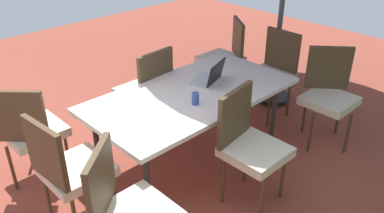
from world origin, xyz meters
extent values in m
cube|color=brown|center=(0.00, 0.00, -0.01)|extent=(10.00, 10.00, 0.02)
cube|color=silver|center=(0.00, 0.00, 0.71)|extent=(1.93, 1.01, 0.04)
cylinder|color=#333333|center=(-0.81, -0.35, 0.34)|extent=(0.05, 0.05, 0.69)
cylinder|color=#333333|center=(0.81, -0.35, 0.34)|extent=(0.05, 0.05, 0.69)
cylinder|color=#333333|center=(-0.81, 0.35, 0.34)|extent=(0.05, 0.05, 0.69)
cylinder|color=#333333|center=(0.81, 0.35, 0.34)|extent=(0.05, 0.05, 0.69)
cylinder|color=#4C4C4C|center=(-1.62, -0.22, 1.22)|extent=(0.06, 0.06, 2.44)
cylinder|color=black|center=(-1.62, -0.22, 0.03)|extent=(0.44, 0.44, 0.06)
cube|color=beige|center=(-1.19, 0.73, 0.49)|extent=(0.46, 0.46, 0.08)
cube|color=#4C3823|center=(-1.35, 0.60, 0.76)|extent=(0.32, 0.35, 0.45)
cylinder|color=#4C3823|center=(-0.94, 0.72, 0.23)|extent=(0.03, 0.03, 0.45)
cylinder|color=#4C3823|center=(-1.18, 0.99, 0.23)|extent=(0.03, 0.03, 0.45)
cylinder|color=#4C3823|center=(-1.21, 0.48, 0.23)|extent=(0.03, 0.03, 0.45)
cylinder|color=#4C3823|center=(-1.45, 0.75, 0.23)|extent=(0.03, 0.03, 0.45)
cube|color=beige|center=(-1.22, -0.76, 0.49)|extent=(0.46, 0.46, 0.08)
cube|color=#4C3823|center=(-1.39, -0.64, 0.76)|extent=(0.29, 0.38, 0.45)
cylinder|color=#4C3823|center=(-1.18, -1.01, 0.23)|extent=(0.03, 0.03, 0.45)
cylinder|color=#4C3823|center=(-0.97, -0.72, 0.23)|extent=(0.03, 0.03, 0.45)
cylinder|color=#4C3823|center=(-1.47, -0.80, 0.23)|extent=(0.03, 0.03, 0.45)
cylinder|color=#4C3823|center=(-1.26, -0.51, 0.23)|extent=(0.03, 0.03, 0.45)
cube|color=beige|center=(0.03, -0.71, 0.49)|extent=(0.46, 0.46, 0.08)
cube|color=#4C3823|center=(0.01, -0.50, 0.76)|extent=(0.44, 0.07, 0.45)
cylinder|color=#4C3823|center=(-0.14, -0.90, 0.23)|extent=(0.03, 0.03, 0.45)
cylinder|color=#4C3823|center=(0.22, -0.87, 0.23)|extent=(0.03, 0.03, 0.45)
cylinder|color=#4C3823|center=(-0.17, -0.54, 0.23)|extent=(0.03, 0.03, 0.45)
cylinder|color=#4C3823|center=(0.19, -0.52, 0.23)|extent=(0.03, 0.03, 0.45)
cube|color=beige|center=(1.19, 0.00, 0.49)|extent=(0.46, 0.46, 0.08)
cube|color=#4C3823|center=(1.40, 0.02, 0.76)|extent=(0.08, 0.44, 0.45)
cylinder|color=#4C3823|center=(0.99, 0.16, 0.23)|extent=(0.03, 0.03, 0.45)
cylinder|color=#4C3823|center=(1.03, -0.20, 0.23)|extent=(0.03, 0.03, 0.45)
cylinder|color=#4C3823|center=(1.39, -0.17, 0.23)|extent=(0.03, 0.03, 0.45)
cube|color=#4C3823|center=(1.30, 0.54, 0.76)|extent=(0.36, 0.31, 0.45)
cube|color=beige|center=(0.04, 0.78, 0.49)|extent=(0.46, 0.46, 0.08)
cube|color=#4C3823|center=(0.07, 0.57, 0.76)|extent=(0.44, 0.10, 0.45)
cylinder|color=#4C3823|center=(0.20, 0.98, 0.23)|extent=(0.03, 0.03, 0.45)
cylinder|color=#4C3823|center=(-0.16, 0.93, 0.23)|extent=(0.03, 0.03, 0.45)
cylinder|color=#4C3823|center=(0.25, 0.62, 0.23)|extent=(0.03, 0.03, 0.45)
cylinder|color=#4C3823|center=(-0.11, 0.57, 0.23)|extent=(0.03, 0.03, 0.45)
cube|color=beige|center=(1.18, -0.75, 0.49)|extent=(0.46, 0.46, 0.08)
cube|color=#4C3823|center=(1.33, -0.60, 0.76)|extent=(0.34, 0.34, 0.45)
cylinder|color=#4C3823|center=(0.92, -0.75, 0.23)|extent=(0.03, 0.03, 0.45)
cylinder|color=#4C3823|center=(1.18, -1.00, 0.23)|extent=(0.03, 0.03, 0.45)
cylinder|color=#4C3823|center=(1.18, -0.50, 0.23)|extent=(0.03, 0.03, 0.45)
cylinder|color=#4C3823|center=(1.43, -0.75, 0.23)|extent=(0.03, 0.03, 0.45)
cube|color=beige|center=(-1.23, -0.04, 0.49)|extent=(0.46, 0.46, 0.08)
cube|color=#4C3823|center=(-1.44, -0.03, 0.76)|extent=(0.05, 0.44, 0.45)
cylinder|color=#4C3823|center=(-1.06, -0.22, 0.23)|extent=(0.03, 0.03, 0.45)
cylinder|color=#4C3823|center=(-1.05, 0.14, 0.23)|extent=(0.03, 0.03, 0.45)
cylinder|color=#4C3823|center=(-1.42, -0.21, 0.23)|extent=(0.03, 0.03, 0.45)
cylinder|color=#4C3823|center=(-1.41, 0.15, 0.23)|extent=(0.03, 0.03, 0.45)
cube|color=#B7B7BC|center=(-0.26, -0.08, 0.74)|extent=(0.37, 0.31, 0.02)
cube|color=black|center=(-0.29, 0.02, 0.85)|extent=(0.32, 0.15, 0.20)
cylinder|color=#334C99|center=(0.14, 0.18, 0.78)|extent=(0.06, 0.06, 0.11)
camera|label=1|loc=(2.21, 2.30, 2.31)|focal=36.96mm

